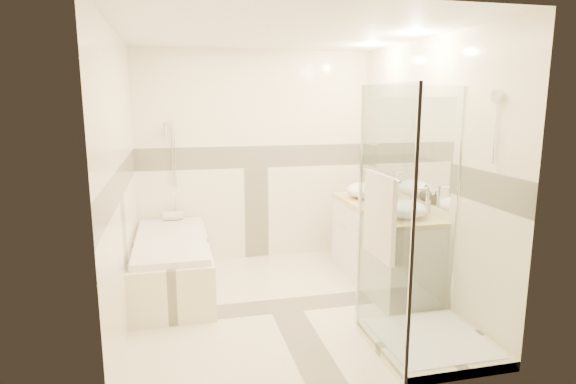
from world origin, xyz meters
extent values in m
cube|color=#F1E4BF|center=(0.00, 0.00, -0.01)|extent=(2.80, 3.00, 0.01)
cube|color=white|center=(0.00, 0.00, 2.50)|extent=(2.80, 3.00, 0.01)
cube|color=#F6E9C5|center=(0.00, 1.50, 1.25)|extent=(2.80, 0.01, 2.50)
cube|color=#F6E9C5|center=(0.00, -1.50, 1.25)|extent=(2.80, 0.01, 2.50)
cube|color=#F6E9C5|center=(-1.40, 0.00, 1.25)|extent=(0.01, 3.00, 2.50)
cube|color=#F6E9C5|center=(1.40, 0.00, 1.25)|extent=(0.01, 3.00, 2.50)
cube|color=white|center=(1.39, 0.30, 1.45)|extent=(0.01, 1.60, 1.00)
cylinder|color=silver|center=(-0.97, 1.47, 1.35)|extent=(0.02, 0.02, 0.70)
cube|color=#F6E9C5|center=(-1.02, 0.65, 0.25)|extent=(0.75, 1.70, 0.50)
cube|color=white|center=(-1.02, 0.65, 0.53)|extent=(0.69, 1.60, 0.06)
ellipsoid|color=white|center=(-1.02, 0.65, 0.48)|extent=(0.56, 1.40, 0.16)
cube|color=white|center=(1.12, 0.30, 0.40)|extent=(0.55, 1.60, 0.80)
cylinder|color=silver|center=(0.83, -0.10, 0.55)|extent=(0.01, 0.24, 0.01)
cylinder|color=silver|center=(0.83, 0.70, 0.55)|extent=(0.01, 0.24, 0.01)
cube|color=#E9C87B|center=(1.12, 0.30, 0.83)|extent=(0.57, 1.62, 0.05)
cube|color=#F6E9C5|center=(0.95, -1.05, 0.04)|extent=(0.90, 0.90, 0.08)
cube|color=white|center=(0.95, -1.05, 0.09)|extent=(0.80, 0.80, 0.01)
cube|color=white|center=(0.51, -1.05, 1.04)|extent=(0.01, 0.90, 2.00)
cube|color=white|center=(0.95, -0.61, 1.04)|extent=(0.90, 0.01, 2.00)
cylinder|color=silver|center=(0.50, -1.50, 1.04)|extent=(0.03, 0.03, 2.00)
cylinder|color=silver|center=(0.50, -0.60, 1.04)|extent=(0.03, 0.03, 2.00)
cylinder|color=silver|center=(1.40, -0.60, 1.04)|extent=(0.03, 0.03, 2.00)
cylinder|color=silver|center=(1.36, -1.05, 1.95)|extent=(0.03, 0.10, 0.10)
cylinder|color=silver|center=(0.47, -1.05, 1.40)|extent=(0.02, 0.60, 0.02)
cube|color=white|center=(0.47, -1.05, 1.10)|extent=(0.04, 0.48, 0.62)
ellipsoid|color=white|center=(1.10, 0.73, 0.94)|extent=(0.44, 0.44, 0.18)
ellipsoid|color=white|center=(1.10, -0.21, 0.93)|extent=(0.41, 0.41, 0.16)
cylinder|color=silver|center=(1.33, 0.73, 0.99)|extent=(0.03, 0.03, 0.28)
cylinder|color=silver|center=(1.28, 0.73, 1.11)|extent=(0.10, 0.02, 0.02)
cylinder|color=silver|center=(1.33, -0.21, 0.99)|extent=(0.03, 0.03, 0.28)
cylinder|color=silver|center=(1.28, -0.21, 1.11)|extent=(0.10, 0.02, 0.02)
imported|color=black|center=(1.10, 0.22, 0.92)|extent=(0.08, 0.08, 0.14)
imported|color=black|center=(1.10, 0.42, 0.94)|extent=(0.16, 0.16, 0.17)
cube|color=white|center=(1.10, 0.95, 0.89)|extent=(0.19, 0.26, 0.08)
cylinder|color=white|center=(-1.00, 1.36, 0.61)|extent=(0.23, 0.10, 0.10)
camera|label=1|loc=(-0.96, -4.18, 1.93)|focal=30.00mm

